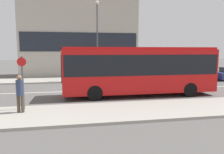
{
  "coord_description": "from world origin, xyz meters",
  "views": [
    {
      "loc": [
        -0.42,
        -16.63,
        3.09
      ],
      "look_at": [
        2.32,
        -2.02,
        1.29
      ],
      "focal_mm": 35.0,
      "sensor_mm": 36.0,
      "label": 1
    }
  ],
  "objects_px": {
    "pedestrian_near_stop": "(20,91)",
    "city_bus": "(139,68)",
    "bus_stop_sign": "(23,79)",
    "parked_car_0": "(192,75)",
    "street_lamp": "(97,33)"
  },
  "relations": [
    {
      "from": "pedestrian_near_stop",
      "to": "street_lamp",
      "type": "height_order",
      "value": "street_lamp"
    },
    {
      "from": "city_bus",
      "to": "pedestrian_near_stop",
      "type": "height_order",
      "value": "city_bus"
    },
    {
      "from": "parked_car_0",
      "to": "bus_stop_sign",
      "type": "relative_size",
      "value": 1.65
    },
    {
      "from": "parked_car_0",
      "to": "pedestrian_near_stop",
      "type": "relative_size",
      "value": 2.44
    },
    {
      "from": "pedestrian_near_stop",
      "to": "street_lamp",
      "type": "bearing_deg",
      "value": 78.21
    },
    {
      "from": "parked_car_0",
      "to": "city_bus",
      "type": "bearing_deg",
      "value": -141.88
    },
    {
      "from": "pedestrian_near_stop",
      "to": "city_bus",
      "type": "bearing_deg",
      "value": 39.29
    },
    {
      "from": "city_bus",
      "to": "bus_stop_sign",
      "type": "height_order",
      "value": "city_bus"
    },
    {
      "from": "city_bus",
      "to": "bus_stop_sign",
      "type": "bearing_deg",
      "value": -161.46
    },
    {
      "from": "pedestrian_near_stop",
      "to": "parked_car_0",
      "type": "bearing_deg",
      "value": 45.89
    },
    {
      "from": "city_bus",
      "to": "bus_stop_sign",
      "type": "distance_m",
      "value": 7.55
    },
    {
      "from": "parked_car_0",
      "to": "pedestrian_near_stop",
      "type": "xyz_separation_m",
      "value": [
        -14.44,
        -9.25,
        0.5
      ]
    },
    {
      "from": "parked_car_0",
      "to": "pedestrian_near_stop",
      "type": "height_order",
      "value": "pedestrian_near_stop"
    },
    {
      "from": "street_lamp",
      "to": "pedestrian_near_stop",
      "type": "bearing_deg",
      "value": -115.03
    },
    {
      "from": "parked_car_0",
      "to": "street_lamp",
      "type": "relative_size",
      "value": 0.57
    }
  ]
}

